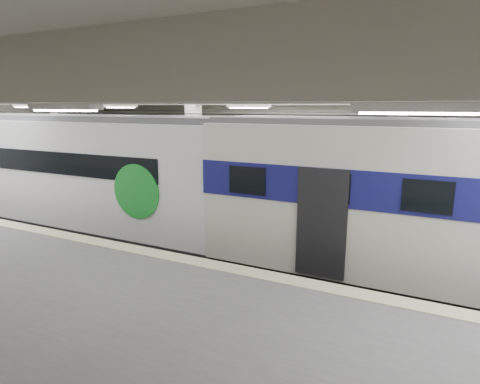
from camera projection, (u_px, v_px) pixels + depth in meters
The scene contains 4 objects.
station_hall at pixel (193, 167), 11.45m from camera, with size 36.00×24.00×5.75m.
modern_emu at pixel (113, 178), 15.22m from camera, with size 14.35×2.96×4.60m.
older_rer at pixel (475, 209), 10.03m from camera, with size 14.18×3.13×4.64m.
far_train at pixel (150, 160), 21.23m from camera, with size 12.86×2.83×4.14m.
Camera 1 is at (6.21, -11.32, 4.98)m, focal length 30.00 mm.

